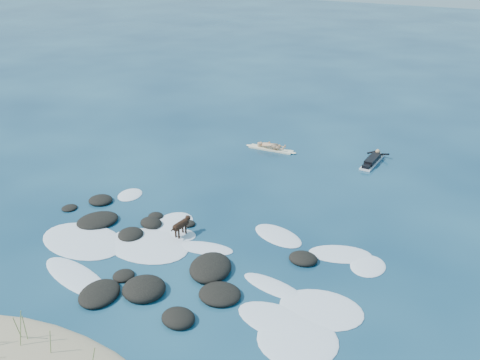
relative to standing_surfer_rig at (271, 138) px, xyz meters
The scene contains 7 objects.
ground 10.16m from the standing_surfer_rig, 78.80° to the right, with size 160.00×160.00×0.00m, color #0A2642.
dune_grass 17.96m from the standing_surfer_rig, 86.09° to the right, with size 4.30×1.82×1.24m.
reef_rocks 11.97m from the standing_surfer_rig, 82.96° to the right, with size 11.16×6.53×0.54m.
breaking_foam 11.59m from the standing_surfer_rig, 75.32° to the right, with size 12.83×7.75×0.12m.
standing_surfer_rig is the anchor object (origin of this frame).
paddling_surfer_rig 5.44m from the standing_surfer_rig, ahead, with size 1.21×2.69×0.47m.
dog 9.93m from the standing_surfer_rig, 83.93° to the right, with size 0.36×1.19×0.75m.
Camera 1 is at (9.84, -14.44, 10.63)m, focal length 40.00 mm.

